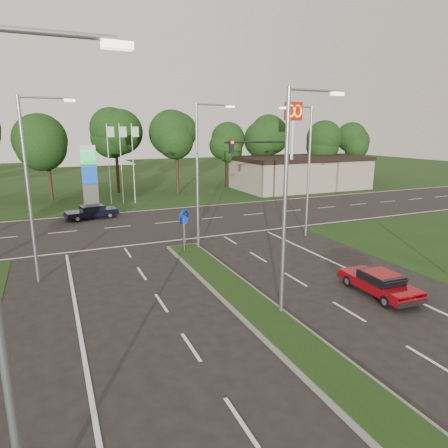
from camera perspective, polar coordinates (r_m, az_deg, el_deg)
name	(u,v)px	position (r m, az deg, el deg)	size (l,w,h in m)	color
ground	(371,409)	(12.72, 20.28, -23.54)	(160.00, 160.00, 0.00)	black
verge_far	(104,180)	(62.95, -16.71, 6.04)	(160.00, 50.00, 0.02)	black
cross_road	(155,224)	(32.81, -9.78, 0.04)	(160.00, 12.00, 0.02)	black
median_kerb	(291,339)	(15.28, 9.56, -15.85)	(2.00, 26.00, 0.12)	slate
commercial_building	(300,173)	(52.47, 10.82, 7.19)	(16.00, 9.00, 4.00)	gray
streetlight_median_near	(290,192)	(15.76, 9.36, 4.47)	(2.53, 0.22, 9.00)	gray
streetlight_median_far	(200,169)	(24.68, -3.41, 7.81)	(2.53, 0.22, 9.00)	gray
streetlight_left_near	(7,280)	(7.49, -28.62, -7.02)	(2.53, 0.22, 9.00)	gray
streetlight_left_far	(32,181)	(21.20, -25.76, 5.59)	(2.53, 0.22, 9.00)	gray
streetlight_right_far	(307,165)	(28.33, 11.72, 8.28)	(2.53, 0.22, 9.00)	gray
traffic_signal	(271,169)	(29.17, 6.79, 7.77)	(5.10, 0.42, 7.00)	black
median_signs	(184,223)	(25.28, -5.74, 0.17)	(1.16, 1.76, 2.38)	gray
gas_pylon	(92,175)	(40.49, -18.36, 6.67)	(5.80, 1.26, 8.00)	silver
mcdonalds_sign	(293,124)	(46.61, 9.82, 13.86)	(2.20, 0.47, 10.40)	silver
treeline_far	(119,135)	(47.60, -14.78, 12.21)	(6.00, 6.00, 9.90)	black
red_sedan	(379,283)	(19.93, 21.33, -7.80)	(1.82, 4.03, 1.09)	maroon
navy_sedan	(92,212)	(35.84, -18.39, 1.69)	(4.37, 2.26, 1.15)	black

